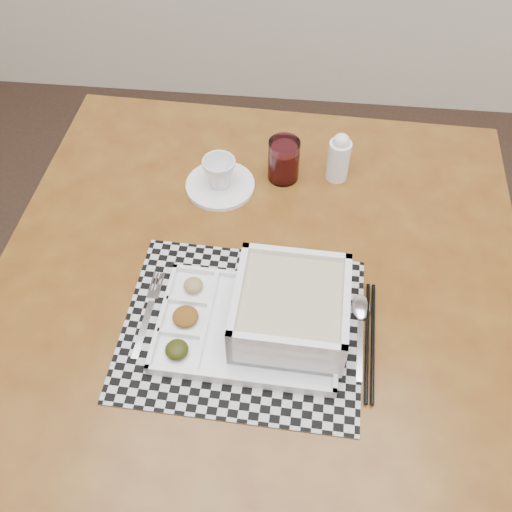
% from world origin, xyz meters
% --- Properties ---
extents(dining_table, '(1.05, 1.05, 0.76)m').
position_xyz_m(dining_table, '(0.26, 0.90, 0.68)').
color(dining_table, '#562B0F').
rests_on(dining_table, ground).
extents(placemat, '(0.44, 0.37, 0.00)m').
position_xyz_m(placemat, '(0.25, 0.78, 0.76)').
color(placemat, '#B5B5BD').
rests_on(placemat, dining_table).
extents(serving_tray, '(0.33, 0.23, 0.10)m').
position_xyz_m(serving_tray, '(0.31, 0.79, 0.80)').
color(serving_tray, white).
rests_on(serving_tray, placemat).
extents(fork, '(0.02, 0.19, 0.00)m').
position_xyz_m(fork, '(0.07, 0.79, 0.77)').
color(fork, silver).
rests_on(fork, placemat).
extents(spoon, '(0.04, 0.18, 0.01)m').
position_xyz_m(spoon, '(0.46, 0.83, 0.77)').
color(spoon, silver).
rests_on(spoon, placemat).
extents(chopsticks, '(0.03, 0.24, 0.01)m').
position_xyz_m(chopsticks, '(0.47, 0.77, 0.77)').
color(chopsticks, black).
rests_on(chopsticks, placemat).
extents(saucer, '(0.15, 0.15, 0.01)m').
position_xyz_m(saucer, '(0.16, 1.13, 0.77)').
color(saucer, white).
rests_on(saucer, dining_table).
extents(cup, '(0.08, 0.08, 0.07)m').
position_xyz_m(cup, '(0.16, 1.13, 0.80)').
color(cup, white).
rests_on(cup, saucer).
extents(juice_glass, '(0.07, 0.07, 0.10)m').
position_xyz_m(juice_glass, '(0.29, 1.17, 0.81)').
color(juice_glass, white).
rests_on(juice_glass, dining_table).
extents(creamer_bottle, '(0.05, 0.05, 0.12)m').
position_xyz_m(creamer_bottle, '(0.41, 1.18, 0.82)').
color(creamer_bottle, white).
rests_on(creamer_bottle, dining_table).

